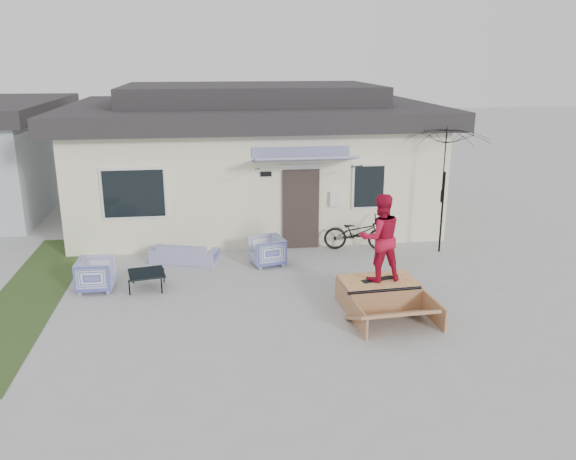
{
  "coord_description": "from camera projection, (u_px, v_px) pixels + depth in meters",
  "views": [
    {
      "loc": [
        -1.32,
        -10.06,
        4.88
      ],
      "look_at": [
        0.3,
        1.8,
        1.3
      ],
      "focal_mm": 36.43,
      "sensor_mm": 36.0,
      "label": 1
    }
  ],
  "objects": [
    {
      "name": "coffee_table",
      "position": [
        147.0,
        280.0,
        12.71
      ],
      "size": [
        0.88,
        0.88,
        0.37
      ],
      "primitive_type": "cube",
      "rotation": [
        0.0,
        0.0,
        0.18
      ],
      "color": "black",
      "rests_on": "ground"
    },
    {
      "name": "patio_umbrella",
      "position": [
        444.0,
        186.0,
        14.67
      ],
      "size": [
        2.59,
        2.47,
        2.2
      ],
      "color": "black",
      "rests_on": "ground"
    },
    {
      "name": "grass_strip",
      "position": [
        29.0,
        296.0,
        12.34
      ],
      "size": [
        1.4,
        8.0,
        0.01
      ],
      "primitive_type": "cube",
      "color": "#293E1B",
      "rests_on": "ground"
    },
    {
      "name": "skater",
      "position": [
        380.0,
        236.0,
        11.6
      ],
      "size": [
        0.93,
        0.75,
        1.78
      ],
      "primitive_type": "imported",
      "rotation": [
        0.0,
        0.0,
        3.24
      ],
      "color": "#B3102F",
      "rests_on": "skateboard"
    },
    {
      "name": "skateboard",
      "position": [
        378.0,
        279.0,
        11.86
      ],
      "size": [
        0.76,
        0.38,
        0.05
      ],
      "primitive_type": "cube",
      "rotation": [
        0.0,
        0.0,
        0.28
      ],
      "color": "black",
      "rests_on": "skate_ramp"
    },
    {
      "name": "armchair_right",
      "position": [
        267.0,
        249.0,
        14.11
      ],
      "size": [
        0.85,
        0.89,
        0.77
      ],
      "primitive_type": "imported",
      "rotation": [
        0.0,
        0.0,
        -1.34
      ],
      "color": "#3C449D",
      "rests_on": "ground"
    },
    {
      "name": "skate_ramp",
      "position": [
        379.0,
        292.0,
        11.9
      ],
      "size": [
        1.63,
        2.1,
        0.5
      ],
      "primitive_type": null,
      "rotation": [
        0.0,
        0.0,
        0.06
      ],
      "color": "#9C6B45",
      "rests_on": "ground"
    },
    {
      "name": "armchair_left",
      "position": [
        96.0,
        273.0,
        12.57
      ],
      "size": [
        0.72,
        0.77,
        0.78
      ],
      "primitive_type": "imported",
      "rotation": [
        0.0,
        0.0,
        1.56
      ],
      "color": "#3C449D",
      "rests_on": "ground"
    },
    {
      "name": "bicycle",
      "position": [
        357.0,
        229.0,
        15.17
      ],
      "size": [
        1.82,
        0.92,
        1.11
      ],
      "primitive_type": "imported",
      "rotation": [
        0.0,
        0.0,
        1.39
      ],
      "color": "black",
      "rests_on": "ground"
    },
    {
      "name": "house",
      "position": [
        252.0,
        154.0,
        18.15
      ],
      "size": [
        10.8,
        8.49,
        4.1
      ],
      "color": "beige",
      "rests_on": "ground"
    },
    {
      "name": "ground",
      "position": [
        285.0,
        323.0,
        11.12
      ],
      "size": [
        90.0,
        90.0,
        0.0
      ],
      "primitive_type": "plane",
      "color": "#9E9E9E",
      "rests_on": "ground"
    },
    {
      "name": "loveseat",
      "position": [
        185.0,
        250.0,
        14.3
      ],
      "size": [
        1.71,
        0.96,
        0.64
      ],
      "primitive_type": "imported",
      "rotation": [
        0.0,
        0.0,
        2.83
      ],
      "color": "#3C449D",
      "rests_on": "ground"
    }
  ]
}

